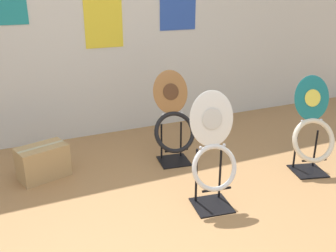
{
  "coord_description": "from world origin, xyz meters",
  "views": [
    {
      "loc": [
        -0.86,
        -1.61,
        1.58
      ],
      "look_at": [
        0.29,
        0.9,
        0.55
      ],
      "focal_mm": 40.0,
      "sensor_mm": 36.0,
      "label": 1
    }
  ],
  "objects_px": {
    "toilet_seat_display_woodgrain": "(173,123)",
    "toilet_seat_display_teal_sax": "(312,131)",
    "storage_box": "(43,162)",
    "toilet_seat_display_white_plain": "(213,153)"
  },
  "relations": [
    {
      "from": "toilet_seat_display_woodgrain",
      "to": "toilet_seat_display_teal_sax",
      "type": "distance_m",
      "value": 1.24
    },
    {
      "from": "toilet_seat_display_teal_sax",
      "to": "storage_box",
      "type": "height_order",
      "value": "toilet_seat_display_teal_sax"
    },
    {
      "from": "toilet_seat_display_white_plain",
      "to": "toilet_seat_display_woodgrain",
      "type": "relative_size",
      "value": 1.04
    },
    {
      "from": "toilet_seat_display_teal_sax",
      "to": "storage_box",
      "type": "bearing_deg",
      "value": 158.25
    },
    {
      "from": "toilet_seat_display_teal_sax",
      "to": "storage_box",
      "type": "xyz_separation_m",
      "value": [
        -2.2,
        0.88,
        -0.24
      ]
    },
    {
      "from": "toilet_seat_display_white_plain",
      "to": "toilet_seat_display_woodgrain",
      "type": "xyz_separation_m",
      "value": [
        0.07,
        0.83,
        -0.05
      ]
    },
    {
      "from": "toilet_seat_display_woodgrain",
      "to": "toilet_seat_display_teal_sax",
      "type": "xyz_separation_m",
      "value": [
        1.02,
        -0.71,
        0.0
      ]
    },
    {
      "from": "toilet_seat_display_woodgrain",
      "to": "storage_box",
      "type": "bearing_deg",
      "value": 171.72
    },
    {
      "from": "toilet_seat_display_woodgrain",
      "to": "toilet_seat_display_teal_sax",
      "type": "height_order",
      "value": "toilet_seat_display_teal_sax"
    },
    {
      "from": "toilet_seat_display_white_plain",
      "to": "toilet_seat_display_woodgrain",
      "type": "distance_m",
      "value": 0.83
    }
  ]
}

